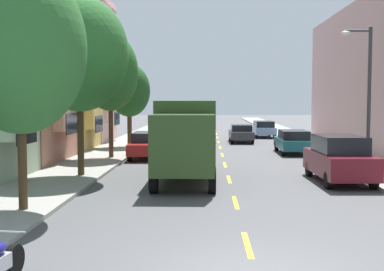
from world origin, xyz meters
TOP-DOWN VIEW (x-y plane):
  - ground_plane at (0.00, 30.00)m, footprint 160.00×160.00m
  - sidewalk_left at (-7.10, 28.00)m, footprint 3.20×120.00m
  - sidewalk_right at (7.10, 28.00)m, footprint 3.20×120.00m
  - lane_centerline_dashes at (0.00, 24.50)m, footprint 0.14×47.20m
  - townhouse_fourth_mustard at (-14.28, 24.23)m, footprint 11.97×6.69m
  - townhouse_fifth_rose at (-14.99, 31.13)m, footprint 13.40×6.69m
  - street_tree_nearest at (-6.40, 5.12)m, footprint 3.87×3.87m
  - street_tree_second at (-6.40, 12.17)m, footprint 4.21×4.21m
  - street_tree_third at (-6.40, 19.23)m, footprint 3.15×3.15m
  - street_tree_farthest at (-6.40, 26.28)m, footprint 2.93×2.93m
  - street_lamp at (5.94, 12.81)m, footprint 1.35×0.28m
  - delivery_box_truck at (-1.80, 12.00)m, footprint 2.44×8.09m
  - parked_wagon_white at (-4.37, 41.88)m, footprint 1.85×4.71m
  - parked_suv_forest at (-4.41, 50.54)m, footprint 2.05×4.84m
  - parked_wagon_red at (-4.46, 20.12)m, footprint 1.92×4.74m
  - parked_suv_burgundy at (4.49, 11.37)m, footprint 2.07×4.85m
  - parked_wagon_sky at (4.23, 37.47)m, footprint 1.90×4.73m
  - parked_wagon_teal at (4.49, 22.83)m, footprint 1.85×4.71m
  - parked_wagon_silver at (-4.35, 33.24)m, footprint 1.85×4.71m
  - moving_charcoal_sedan at (1.80, 31.58)m, footprint 1.80×4.50m

SIDE VIEW (x-z plane):
  - ground_plane at x=0.00m, z-range 0.00..0.00m
  - lane_centerline_dashes at x=0.00m, z-range 0.00..0.01m
  - sidewalk_left at x=-7.10m, z-range 0.00..0.14m
  - sidewalk_right at x=7.10m, z-range 0.00..0.14m
  - moving_charcoal_sedan at x=1.80m, z-range 0.03..1.46m
  - parked_wagon_white at x=-4.37m, z-range 0.05..1.55m
  - parked_wagon_red at x=-4.46m, z-range 0.05..1.55m
  - parked_wagon_sky at x=4.23m, z-range 0.05..1.55m
  - parked_wagon_teal at x=4.49m, z-range 0.05..1.55m
  - parked_wagon_silver at x=-4.35m, z-range 0.05..1.55m
  - parked_suv_forest at x=-4.41m, z-range 0.02..1.95m
  - parked_suv_burgundy at x=4.49m, z-range 0.02..1.95m
  - delivery_box_truck at x=-1.80m, z-range 0.23..3.58m
  - street_lamp at x=5.94m, z-range 0.67..7.05m
  - street_tree_farthest at x=-6.40m, z-range 1.16..6.94m
  - street_tree_nearest at x=-6.40m, z-range 1.25..8.52m
  - street_tree_third at x=-6.40m, z-range 1.44..8.45m
  - townhouse_fourth_mustard at x=-14.28m, z-range -0.20..10.29m
  - street_tree_second at x=-6.40m, z-range 1.50..9.20m
  - townhouse_fifth_rose at x=-14.99m, z-range -0.20..11.16m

